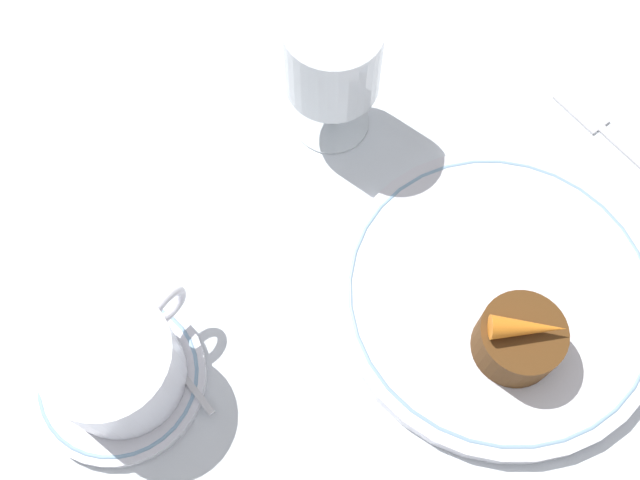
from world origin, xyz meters
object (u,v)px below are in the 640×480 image
(wine_glass, at_px, (333,64))
(fork, at_px, (620,144))
(dessert_cake, at_px, (518,340))
(dinner_plate, at_px, (499,295))
(coffee_cup, at_px, (114,364))

(wine_glass, bearing_deg, fork, -56.21)
(dessert_cake, bearing_deg, dinner_plate, 44.68)
(dessert_cake, bearing_deg, wine_glass, 72.10)
(fork, relative_size, dessert_cake, 2.89)
(dessert_cake, bearing_deg, coffee_cup, 133.38)
(fork, distance_m, dessert_cake, 0.22)
(wine_glass, height_order, fork, wine_glass)
(dinner_plate, bearing_deg, fork, -0.97)
(dinner_plate, bearing_deg, wine_glass, 77.57)
(dinner_plate, height_order, dessert_cake, dessert_cake)
(fork, height_order, dessert_cake, dessert_cake)
(dinner_plate, height_order, wine_glass, wine_glass)
(dinner_plate, relative_size, coffee_cup, 2.13)
(coffee_cup, xyz_separation_m, dessert_cake, (0.20, -0.21, -0.01))
(coffee_cup, distance_m, fork, 0.46)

